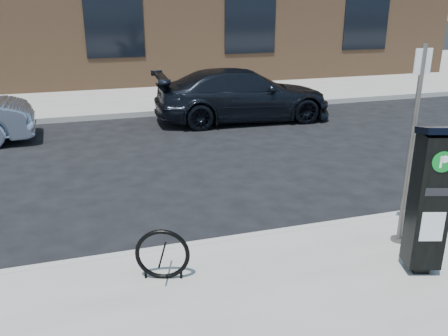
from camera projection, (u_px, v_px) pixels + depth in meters
name	position (u px, v px, depth m)	size (l,w,h in m)	color
ground	(207.00, 251.00, 6.34)	(120.00, 120.00, 0.00)	black
sidewalk_far	(114.00, 82.00, 18.91)	(60.00, 12.00, 0.15)	gray
curb_near	(207.00, 246.00, 6.30)	(60.00, 0.12, 0.16)	#9E9B93
curb_far	(133.00, 115.00, 13.53)	(60.00, 0.12, 0.16)	#9E9B93
parking_kiosk	(430.00, 199.00, 5.31)	(0.49, 0.46, 1.78)	black
sign_pole	(411.00, 150.00, 5.88)	(0.22, 0.20, 2.54)	#4B4542
bike_rack	(162.00, 255.00, 5.35)	(0.61, 0.24, 0.62)	black
car_dark	(243.00, 95.00, 13.02)	(1.97, 4.86, 1.41)	black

